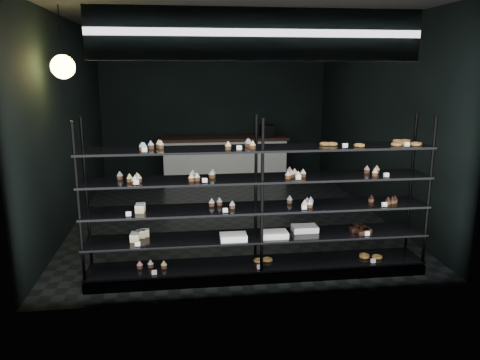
{
  "coord_description": "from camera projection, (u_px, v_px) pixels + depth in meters",
  "views": [
    {
      "loc": [
        -0.79,
        -7.6,
        2.42
      ],
      "look_at": [
        -0.05,
        -1.9,
        1.06
      ],
      "focal_mm": 35.0,
      "sensor_mm": 36.0,
      "label": 1
    }
  ],
  "objects": [
    {
      "name": "room",
      "position": [
        228.0,
        121.0,
        7.62
      ],
      "size": [
        5.01,
        6.01,
        3.2
      ],
      "color": "black",
      "rests_on": "ground"
    },
    {
      "name": "service_counter",
      "position": [
        225.0,
        159.0,
        10.31
      ],
      "size": [
        2.76,
        0.65,
        1.23
      ],
      "color": "silver",
      "rests_on": "room"
    },
    {
      "name": "signage",
      "position": [
        259.0,
        34.0,
        4.53
      ],
      "size": [
        3.3,
        0.05,
        0.5
      ],
      "color": "#0D1A41",
      "rests_on": "room"
    },
    {
      "name": "display_shelf",
      "position": [
        257.0,
        226.0,
        5.48
      ],
      "size": [
        4.0,
        0.5,
        1.91
      ],
      "color": "black",
      "rests_on": "room"
    },
    {
      "name": "pendant_lamp",
      "position": [
        63.0,
        67.0,
        5.78
      ],
      "size": [
        0.29,
        0.29,
        0.88
      ],
      "color": "black",
      "rests_on": "room"
    }
  ]
}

